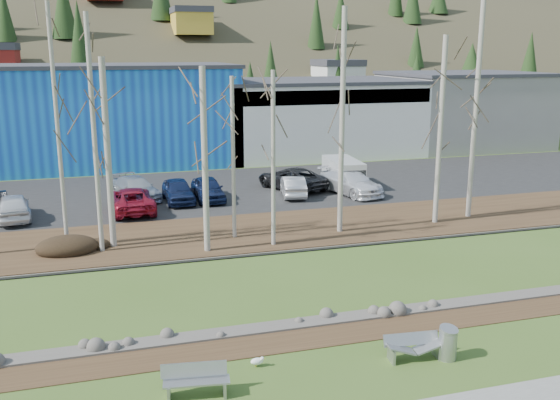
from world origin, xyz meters
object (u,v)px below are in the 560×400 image
object	(u,v)px
litter_bin	(448,345)
car_2	(132,200)
bench_intact	(196,380)
car_7	(351,182)
car_6	(292,178)
van_white	(344,174)
bench_damaged	(413,347)
car_3	(136,188)
car_0	(13,207)
car_4	(208,189)
car_5	(293,186)
car_8	(178,191)
seagull	(257,361)

from	to	relation	value
litter_bin	car_2	distance (m)	22.70
bench_intact	car_7	size ratio (longest dim) A/B	0.36
car_6	van_white	xyz separation A→B (m)	(3.65, -0.46, 0.22)
bench_damaged	van_white	bearing A→B (deg)	78.37
car_3	car_6	size ratio (longest dim) A/B	0.88
litter_bin	van_white	xyz separation A→B (m)	(6.15, 23.73, 0.62)
bench_intact	bench_damaged	world-z (taller)	bench_intact
litter_bin	van_white	distance (m)	24.52
litter_bin	car_0	world-z (taller)	car_0
car_4	car_6	distance (m)	6.25
car_5	bench_damaged	bearing A→B (deg)	92.96
car_3	van_white	size ratio (longest dim) A/B	1.04
bench_intact	car_3	world-z (taller)	car_3
car_5	car_8	distance (m)	7.44
litter_bin	car_6	size ratio (longest dim) A/B	0.18
seagull	car_7	xyz separation A→B (m)	(11.69, 20.55, 0.73)
car_5	car_8	xyz separation A→B (m)	(-7.42, 0.44, 0.06)
car_3	van_white	distance (m)	14.12
car_7	van_white	bearing A→B (deg)	66.58
bench_damaged	car_8	bearing A→B (deg)	106.63
car_2	car_6	world-z (taller)	car_6
car_7	car_5	bearing A→B (deg)	158.56
car_7	van_white	distance (m)	2.00
car_2	car_7	distance (m)	14.26
car_0	bench_intact	bearing A→B (deg)	101.02
bench_intact	car_8	world-z (taller)	car_8
seagull	car_6	bearing A→B (deg)	90.53
bench_damaged	car_7	size ratio (longest dim) A/B	0.35
car_2	car_3	world-z (taller)	car_2
car_6	bench_damaged	bearing A→B (deg)	59.00
car_7	car_6	bearing A→B (deg)	129.87
bench_intact	car_6	distance (m)	26.24
car_0	car_2	xyz separation A→B (m)	(6.50, -0.02, -0.04)
car_3	litter_bin	bearing A→B (deg)	-90.82
car_6	car_4	bearing A→B (deg)	-8.85
car_7	car_4	bearing A→B (deg)	160.23
car_2	car_4	distance (m)	5.10
bench_damaged	van_white	world-z (taller)	van_white
bench_damaged	car_6	bearing A→B (deg)	87.02
car_3	car_8	xyz separation A→B (m)	(2.49, -1.60, 0.04)
bench_damaged	car_3	xyz separation A→B (m)	(-6.93, 23.98, 0.42)
bench_intact	car_3	size ratio (longest dim) A/B	0.40
bench_intact	car_3	bearing A→B (deg)	97.96
van_white	car_7	bearing A→B (deg)	-94.86
car_0	car_5	xyz separation A→B (m)	(16.87, 1.17, -0.09)
bench_damaged	car_8	size ratio (longest dim) A/B	0.43
seagull	car_2	xyz separation A→B (m)	(-2.55, 19.86, 0.67)
bench_intact	car_6	bearing A→B (deg)	74.48
car_4	car_8	bearing A→B (deg)	178.62
seagull	car_0	xyz separation A→B (m)	(-9.04, 19.88, 0.71)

